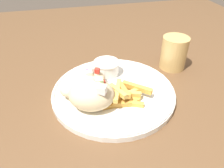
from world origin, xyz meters
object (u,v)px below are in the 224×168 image
Objects in this scene: sauce_ramekin at (107,67)px; fries_pile at (124,95)px; plate at (112,92)px; water_glass at (174,54)px; pita_sandwich_far at (84,83)px; pita_sandwich_near at (92,95)px.

fries_pile is at bearing -83.57° from sauce_ramekin.
plate is at bearing -93.88° from sauce_ramekin.
fries_pile is at bearing -145.87° from water_glass.
plate is at bearing -36.11° from pita_sandwich_far.
pita_sandwich_far is 1.95× the size of sauce_ramekin.
pita_sandwich_near reaches higher than fries_pile.
pita_sandwich_near is 1.25× the size of water_glass.
sauce_ramekin is at bearing 77.77° from pita_sandwich_near.
pita_sandwich_far reaches higher than fries_pile.
pita_sandwich_far is at bearing -138.06° from sauce_ramekin.
fries_pile is 1.37× the size of water_glass.
pita_sandwich_near is 0.06m from pita_sandwich_far.
pita_sandwich_far is 0.10m from fries_pile.
plate is 0.08m from pita_sandwich_near.
water_glass is (0.20, 0.01, 0.01)m from sauce_ramekin.
water_glass is (0.26, 0.14, -0.00)m from pita_sandwich_near.
fries_pile is at bearing -55.29° from pita_sandwich_far.
pita_sandwich_far is 0.28m from water_glass.
pita_sandwich_far is at bearing 114.55° from pita_sandwich_near.
fries_pile is at bearing -63.68° from plate.
pita_sandwich_near is at bearing -116.17° from sauce_ramekin.
plate is 0.04m from fries_pile.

